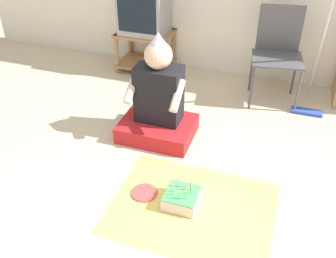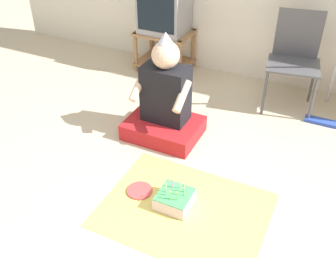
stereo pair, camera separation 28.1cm
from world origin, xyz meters
TOP-DOWN VIEW (x-y plane):
  - ground_plane at (0.00, 0.00)m, footprint 16.00×16.00m
  - tv_stand at (-1.15, 2.07)m, footprint 0.58×0.43m
  - tv at (-1.15, 2.07)m, footprint 0.46×0.41m
  - folding_chair at (0.23, 1.90)m, footprint 0.51×0.46m
  - dust_mop at (0.59, 1.80)m, footprint 0.28×0.43m
  - person_seated at (-0.60, 0.95)m, footprint 0.60×0.46m
  - party_cloth at (-0.09, 0.20)m, footprint 1.09×0.84m
  - birthday_cake at (-0.17, 0.22)m, footprint 0.23×0.23m
  - paper_plate at (-0.44, 0.23)m, footprint 0.18×0.18m

SIDE VIEW (x-z plane):
  - ground_plane at x=0.00m, z-range 0.00..0.00m
  - party_cloth at x=-0.09m, z-range 0.00..0.01m
  - paper_plate at x=-0.44m, z-range 0.01..0.02m
  - birthday_cake at x=-0.17m, z-range -0.03..0.14m
  - tv_stand at x=-1.15m, z-range 0.04..0.47m
  - person_seated at x=-0.60m, z-range -0.15..0.75m
  - dust_mop at x=0.59m, z-range -0.25..0.94m
  - folding_chair at x=0.23m, z-range 0.07..0.95m
  - tv at x=-1.15m, z-range 0.43..0.92m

